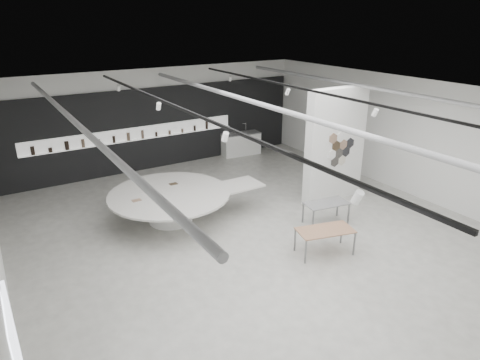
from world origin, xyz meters
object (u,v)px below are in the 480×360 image
partition_column (335,146)px  display_island (172,202)px  sample_table_stone (326,204)px  kitchen_counter (241,144)px  sample_table_wood (325,231)px

partition_column → display_island: bearing=166.4°
sample_table_stone → kitchen_counter: size_ratio=0.77×
sample_table_wood → sample_table_stone: size_ratio=1.14×
sample_table_wood → kitchen_counter: (2.50, 8.01, -0.13)m
partition_column → kitchen_counter: partition_column is taller
partition_column → sample_table_wood: 3.74m
display_island → kitchen_counter: kitchen_counter is taller
sample_table_wood → partition_column: bearing=44.1°
partition_column → sample_table_stone: partition_column is taller
display_island → sample_table_wood: 4.46m
sample_table_wood → kitchen_counter: size_ratio=0.88×
partition_column → display_island: partition_column is taller
sample_table_wood → kitchen_counter: kitchen_counter is taller
sample_table_wood → sample_table_stone: sample_table_wood is taller
partition_column → sample_table_wood: size_ratio=2.36×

